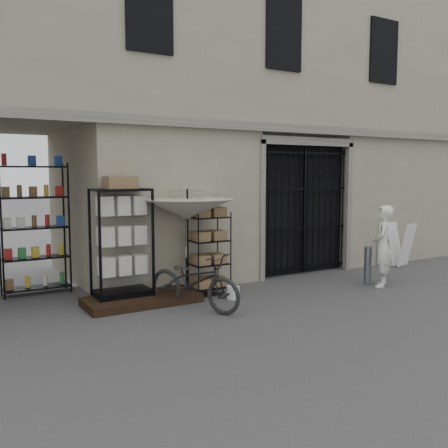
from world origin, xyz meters
TOP-DOWN VIEW (x-y plane):
  - ground at (0.00, 0.00)m, footprint 80.00×80.00m
  - main_building at (0.00, 4.00)m, footprint 14.00×4.00m
  - shop_recess at (-4.50, 2.80)m, footprint 3.00×1.70m
  - iron_gate at (1.75, 2.28)m, footprint 2.50×0.21m
  - step_platform at (-2.40, 1.55)m, footprint 2.00×0.90m
  - display_cabinet at (-2.69, 1.73)m, footprint 1.02×0.72m
  - wire_rack at (-1.06, 1.54)m, footprint 0.70×0.51m
  - market_umbrella at (-1.47, 1.59)m, footprint 1.57×1.60m
  - white_bucket at (-0.83, 1.03)m, footprint 0.30×0.30m
  - bicycle at (-1.76, 0.78)m, footprint 1.00×1.15m
  - steel_bollard at (2.18, 0.59)m, footprint 0.19×0.19m
  - shopkeeper at (2.32, 0.34)m, footprint 1.52×1.66m
  - easel_sign at (4.43, 1.62)m, footprint 0.62×0.67m

SIDE VIEW (x-z plane):
  - ground at x=0.00m, z-range 0.00..0.00m
  - bicycle at x=-1.76m, z-range -0.92..0.92m
  - shopkeeper at x=2.32m, z-range -0.20..0.20m
  - step_platform at x=-2.40m, z-range 0.00..0.15m
  - white_bucket at x=-0.83m, z-range 0.00..0.23m
  - steel_bollard at x=2.18m, z-range 0.00..0.79m
  - easel_sign at x=4.43m, z-range 0.02..1.07m
  - wire_rack at x=-1.06m, z-range -0.02..1.56m
  - display_cabinet at x=-2.69m, z-range -0.02..2.02m
  - iron_gate at x=1.75m, z-range 0.00..3.00m
  - shop_recess at x=-4.50m, z-range 0.00..3.00m
  - market_umbrella at x=-1.47m, z-range 0.53..2.96m
  - main_building at x=0.00m, z-range 0.00..9.00m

